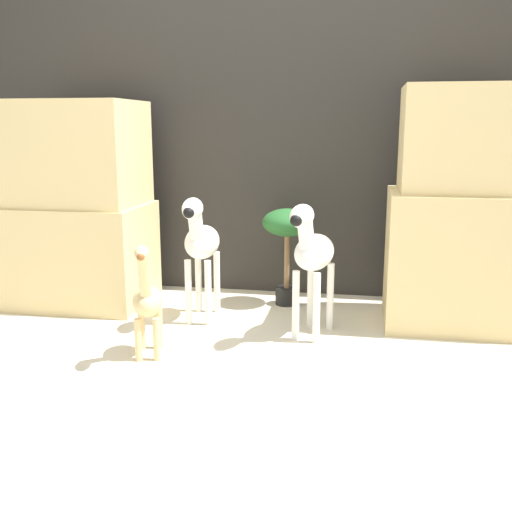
{
  "coord_description": "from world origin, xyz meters",
  "views": [
    {
      "loc": [
        0.59,
        -2.32,
        1.1
      ],
      "look_at": [
        0.02,
        0.84,
        0.4
      ],
      "focal_mm": 42.0,
      "sensor_mm": 36.0,
      "label": 1
    }
  ],
  "objects_px": {
    "potted_palm_front": "(287,232)",
    "zebra_left": "(201,242)",
    "zebra_right": "(312,252)",
    "giraffe_figurine": "(147,299)"
  },
  "relations": [
    {
      "from": "zebra_left",
      "to": "potted_palm_front",
      "type": "relative_size",
      "value": 1.21
    },
    {
      "from": "zebra_right",
      "to": "zebra_left",
      "type": "height_order",
      "value": "same"
    },
    {
      "from": "zebra_right",
      "to": "zebra_left",
      "type": "xyz_separation_m",
      "value": [
        -0.64,
        0.16,
        0.0
      ]
    },
    {
      "from": "zebra_left",
      "to": "giraffe_figurine",
      "type": "distance_m",
      "value": 0.62
    },
    {
      "from": "zebra_right",
      "to": "giraffe_figurine",
      "type": "xyz_separation_m",
      "value": [
        -0.75,
        -0.42,
        -0.17
      ]
    },
    {
      "from": "giraffe_figurine",
      "to": "potted_palm_front",
      "type": "height_order",
      "value": "potted_palm_front"
    },
    {
      "from": "zebra_right",
      "to": "potted_palm_front",
      "type": "xyz_separation_m",
      "value": [
        -0.2,
        0.56,
        0.0
      ]
    },
    {
      "from": "zebra_left",
      "to": "potted_palm_front",
      "type": "bearing_deg",
      "value": 41.91
    },
    {
      "from": "zebra_left",
      "to": "potted_palm_front",
      "type": "height_order",
      "value": "zebra_left"
    },
    {
      "from": "potted_palm_front",
      "to": "zebra_left",
      "type": "bearing_deg",
      "value": -138.09
    }
  ]
}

